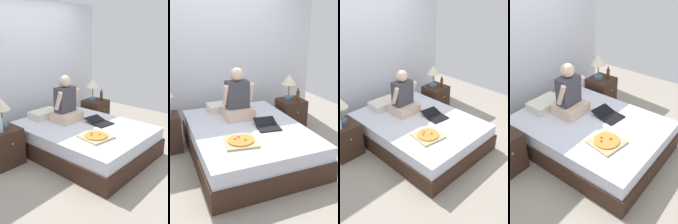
% 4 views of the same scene
% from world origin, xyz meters
% --- Properties ---
extents(ground_plane, '(5.82, 5.82, 0.00)m').
position_xyz_m(ground_plane, '(0.00, 0.00, 0.00)').
color(ground_plane, '#9E9384').
extents(wall_back, '(3.82, 0.12, 2.50)m').
position_xyz_m(wall_back, '(0.00, 1.44, 1.25)').
color(wall_back, silver).
rests_on(wall_back, ground).
extents(bed, '(1.58, 2.15, 0.45)m').
position_xyz_m(bed, '(0.00, 0.00, 0.22)').
color(bed, '#382319').
rests_on(bed, ground).
extents(nightstand_left, '(0.44, 0.47, 0.56)m').
position_xyz_m(nightstand_left, '(-1.09, 0.60, 0.28)').
color(nightstand_left, '#382319').
rests_on(nightstand_left, ground).
extents(lamp_on_left_nightstand, '(0.26, 0.26, 0.45)m').
position_xyz_m(lamp_on_left_nightstand, '(-1.05, 0.65, 0.89)').
color(lamp_on_left_nightstand, '#4C6B93').
rests_on(lamp_on_left_nightstand, nightstand_left).
extents(water_bottle, '(0.07, 0.07, 0.28)m').
position_xyz_m(water_bottle, '(-1.17, 0.51, 0.67)').
color(water_bottle, silver).
rests_on(water_bottle, nightstand_left).
extents(nightstand_right, '(0.44, 0.47, 0.56)m').
position_xyz_m(nightstand_right, '(1.09, 0.60, 0.28)').
color(nightstand_right, '#382319').
rests_on(nightstand_right, ground).
extents(lamp_on_right_nightstand, '(0.26, 0.26, 0.45)m').
position_xyz_m(lamp_on_right_nightstand, '(1.06, 0.65, 0.89)').
color(lamp_on_right_nightstand, '#4C6B93').
rests_on(lamp_on_right_nightstand, nightstand_right).
extents(beer_bottle, '(0.06, 0.06, 0.23)m').
position_xyz_m(beer_bottle, '(1.16, 0.50, 0.66)').
color(beer_bottle, '#512D14').
rests_on(beer_bottle, nightstand_right).
extents(pillow, '(0.52, 0.34, 0.12)m').
position_xyz_m(pillow, '(-0.12, 0.80, 0.51)').
color(pillow, silver).
rests_on(pillow, bed).
extents(person_seated, '(0.47, 0.40, 0.78)m').
position_xyz_m(person_seated, '(0.00, 0.38, 0.74)').
color(person_seated, beige).
rests_on(person_seated, bed).
extents(laptop, '(0.37, 0.45, 0.07)m').
position_xyz_m(laptop, '(0.26, -0.16, 0.48)').
color(laptop, black).
rests_on(laptop, bed).
extents(pizza_box, '(0.45, 0.45, 0.05)m').
position_xyz_m(pizza_box, '(-0.26, -0.47, 0.47)').
color(pizza_box, tan).
rests_on(pizza_box, bed).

